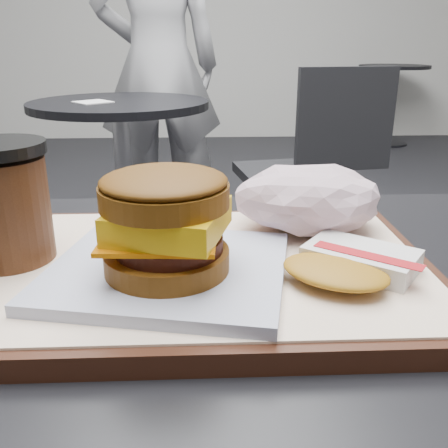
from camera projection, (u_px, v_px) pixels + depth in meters
serving_tray at (217, 270)px, 0.45m from camera, size 0.38×0.28×0.02m
breakfast_sandwich at (167, 234)px, 0.39m from camera, size 0.22×0.20×0.09m
hash_brown at (350, 264)px, 0.41m from camera, size 0.14×0.13×0.02m
crumpled_wrapper at (308, 199)px, 0.50m from camera, size 0.15×0.12×0.07m
coffee_cup at (5, 215)px, 0.43m from camera, size 0.08×0.08×0.12m
neighbor_table at (123, 151)px, 2.02m from camera, size 0.70×0.70×0.75m
napkin at (93, 102)px, 1.89m from camera, size 0.17×0.17×0.00m
neighbor_chair at (312, 163)px, 2.00m from camera, size 0.63×0.48×0.88m
patron at (158, 65)px, 2.48m from camera, size 0.67×0.49×1.71m
bg_table_far at (392, 86)px, 4.77m from camera, size 0.66×0.66×0.75m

